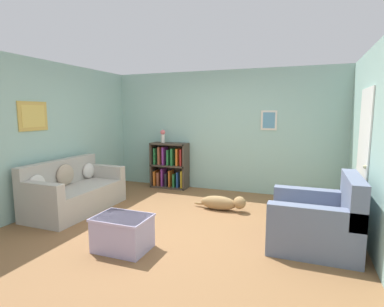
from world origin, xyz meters
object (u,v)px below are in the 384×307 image
Objects in this scene: bookshelf at (170,166)px; recliner_chair at (318,222)px; couch at (74,192)px; coffee_table at (123,232)px; dog at (223,203)px; vase at (163,135)px.

bookshelf is 0.97× the size of recliner_chair.
couch reaches higher than coffee_table.
bookshelf is 3.73m from recliner_chair.
coffee_table is 2.08m from dog.
recliner_chair is (3.07, -2.11, -0.16)m from bookshelf.
recliner_chair reaches higher than dog.
couch is 2.62m from dog.
couch is 2.35m from vase.
dog is 2.32m from vase.
vase is at bearing -174.11° from bookshelf.
recliner_chair is 1.10× the size of dog.
recliner_chair is at bearing -0.44° from couch.
bookshelf is at bearing 145.49° from recliner_chair.
dog is (0.78, 1.92, -0.10)m from coffee_table.
bookshelf is 0.72m from vase.
vase reaches higher than dog.
couch is 2.55× the size of coffee_table.
couch is at bearing -112.84° from bookshelf.
bookshelf is 1.98m from dog.
bookshelf is at bearing 104.30° from coffee_table.
recliner_chair is at bearing -33.01° from vase.
coffee_table is 0.71× the size of dog.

